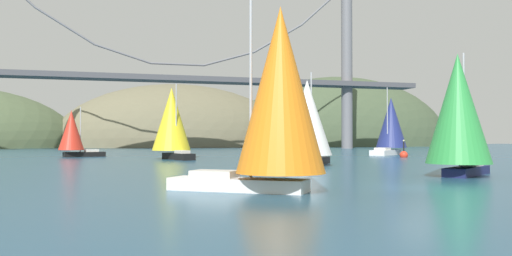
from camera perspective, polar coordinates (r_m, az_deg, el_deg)
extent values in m
plane|color=navy|center=(28.18, 17.19, -6.35)|extent=(360.00, 360.00, 0.00)
ellipsoid|color=#425138|center=(175.51, 9.36, -1.98)|extent=(78.78, 44.00, 46.50)
ellipsoid|color=#6B664C|center=(159.80, -8.76, -2.07)|extent=(73.66, 44.00, 38.33)
cylinder|color=slate|center=(133.22, 10.02, 6.75)|extent=(2.80, 2.80, 41.69)
cube|color=#47474C|center=(120.24, -8.66, 5.37)|extent=(121.46, 6.00, 1.20)
cylinder|color=slate|center=(121.30, -20.36, 10.54)|extent=(12.47, 0.50, 7.77)
cylinder|color=slate|center=(120.02, -14.50, 7.96)|extent=(12.35, 0.50, 4.15)
cylinder|color=slate|center=(120.68, -8.66, 7.00)|extent=(12.21, 0.50, 0.50)
cylinder|color=slate|center=(123.11, -2.96, 7.69)|extent=(12.35, 0.50, 4.15)
cylinder|color=slate|center=(127.34, 2.48, 9.91)|extent=(12.47, 0.50, 7.77)
cylinder|color=slate|center=(133.68, 7.58, 13.42)|extent=(12.54, 0.50, 11.38)
cube|color=black|center=(51.11, 6.35, -3.65)|extent=(5.87, 7.12, 0.69)
cube|color=beige|center=(52.39, 6.69, -3.01)|extent=(2.55, 2.76, 0.36)
cylinder|color=#B2B2B7|center=(50.40, 6.14, 1.45)|extent=(0.14, 0.14, 8.34)
cone|color=white|center=(48.80, 5.69, 1.17)|extent=(6.49, 6.49, 7.12)
cube|color=white|center=(25.39, -2.05, -6.28)|extent=(6.65, 5.49, 0.62)
cube|color=beige|center=(25.83, -4.61, -5.10)|extent=(2.60, 2.41, 0.36)
cylinder|color=#B2B2B7|center=(25.18, -0.58, 4.82)|extent=(0.14, 0.14, 9.16)
cone|color=orange|center=(24.68, 2.73, 4.30)|extent=(5.98, 5.98, 8.01)
cube|color=white|center=(81.94, 14.18, -2.64)|extent=(7.41, 6.72, 0.80)
cube|color=beige|center=(80.63, 13.84, -2.25)|extent=(3.03, 2.95, 0.36)
cylinder|color=#B2B2B7|center=(82.69, 14.34, 1.02)|extent=(0.14, 0.14, 9.74)
cone|color=navy|center=(84.26, 14.74, 0.58)|extent=(6.75, 6.75, 7.94)
cube|color=black|center=(76.19, -18.48, -2.78)|extent=(5.80, 3.02, 0.67)
cube|color=beige|center=(76.39, -17.74, -2.40)|extent=(2.04, 1.68, 0.36)
cylinder|color=#B2B2B7|center=(76.05, -18.87, -0.15)|extent=(0.14, 0.14, 6.33)
cone|color=red|center=(75.81, -19.77, -0.22)|extent=(4.19, 4.19, 5.51)
cube|color=#191E4C|center=(38.97, 22.33, -4.42)|extent=(5.97, 4.97, 0.59)
cube|color=beige|center=(40.04, 22.75, -3.65)|extent=(2.31, 2.14, 0.36)
cylinder|color=#B2B2B7|center=(38.35, 22.03, 1.87)|extent=(0.14, 0.14, 7.90)
cone|color=green|center=(37.03, 21.46, 2.03)|extent=(5.97, 5.97, 7.38)
cube|color=black|center=(63.20, -8.61, -3.12)|extent=(3.35, 6.61, 0.78)
cube|color=beige|center=(62.13, -8.18, -2.63)|extent=(1.74, 2.31, 0.36)
cylinder|color=#B2B2B7|center=(63.79, -8.84, 1.07)|extent=(0.14, 0.14, 8.50)
cone|color=yellow|center=(65.09, -9.34, 0.99)|extent=(5.97, 5.97, 7.82)
sphere|color=red|center=(73.00, 16.05, -2.90)|extent=(1.10, 1.10, 1.10)
cylinder|color=black|center=(72.97, 16.04, -2.07)|extent=(0.20, 0.20, 1.60)
sphere|color=#F2EA99|center=(72.96, 16.04, -1.35)|extent=(0.24, 0.24, 0.24)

